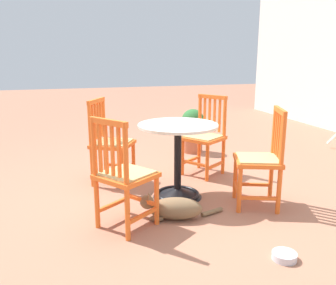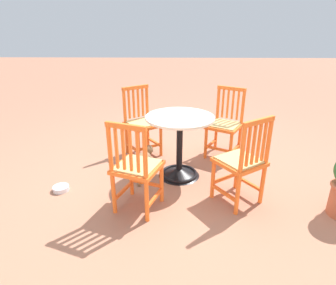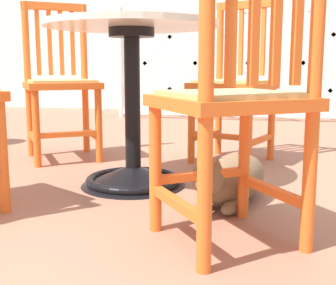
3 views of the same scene
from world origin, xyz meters
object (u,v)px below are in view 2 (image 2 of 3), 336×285
(orange_chair_facing_out, at_px, (242,163))
(orange_chair_by_planter, at_px, (225,125))
(pet_water_bowl, at_px, (61,188))
(orange_chair_tucked_in, at_px, (142,124))
(cafe_table, at_px, (179,153))
(orange_chair_at_corner, at_px, (136,169))
(tabby_cat, at_px, (142,160))

(orange_chair_facing_out, height_order, orange_chair_by_planter, same)
(pet_water_bowl, bearing_deg, orange_chair_by_planter, -153.72)
(orange_chair_tucked_in, bearing_deg, cafe_table, 128.99)
(orange_chair_facing_out, bearing_deg, orange_chair_by_planter, -90.81)
(cafe_table, height_order, pet_water_bowl, cafe_table)
(cafe_table, height_order, orange_chair_at_corner, orange_chair_at_corner)
(orange_chair_by_planter, xyz_separation_m, pet_water_bowl, (1.88, 0.93, -0.41))
(orange_chair_at_corner, bearing_deg, orange_chair_facing_out, -172.08)
(orange_chair_at_corner, bearing_deg, orange_chair_by_planter, -129.60)
(orange_chair_by_planter, distance_m, pet_water_bowl, 2.13)
(tabby_cat, bearing_deg, orange_chair_at_corner, 92.97)
(pet_water_bowl, bearing_deg, orange_chair_facing_out, 175.16)
(orange_chair_by_planter, xyz_separation_m, orange_chair_at_corner, (1.01, 1.22, 0.00))
(orange_chair_facing_out, distance_m, tabby_cat, 1.31)
(orange_chair_tucked_in, xyz_separation_m, orange_chair_at_corner, (-0.08, 1.26, 0.00))
(orange_chair_tucked_in, bearing_deg, orange_chair_facing_out, 133.78)
(cafe_table, bearing_deg, orange_chair_tucked_in, -51.01)
(tabby_cat, bearing_deg, pet_water_bowl, 34.05)
(orange_chair_facing_out, bearing_deg, orange_chair_at_corner, 7.92)
(orange_chair_by_planter, distance_m, orange_chair_tucked_in, 1.09)
(cafe_table, distance_m, pet_water_bowl, 1.35)
(tabby_cat, bearing_deg, cafe_table, 156.81)
(cafe_table, bearing_deg, orange_chair_by_planter, -136.66)
(orange_chair_facing_out, xyz_separation_m, tabby_cat, (1.04, -0.71, -0.34))
(orange_chair_facing_out, bearing_deg, cafe_table, -41.43)
(orange_chair_by_planter, height_order, orange_chair_at_corner, same)
(cafe_table, xyz_separation_m, orange_chair_at_corner, (0.41, 0.66, 0.15))
(cafe_table, height_order, tabby_cat, cafe_table)
(cafe_table, height_order, orange_chair_facing_out, orange_chair_facing_out)
(tabby_cat, relative_size, pet_water_bowl, 4.37)
(cafe_table, relative_size, pet_water_bowl, 4.47)
(orange_chair_at_corner, xyz_separation_m, pet_water_bowl, (0.86, -0.30, -0.41))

